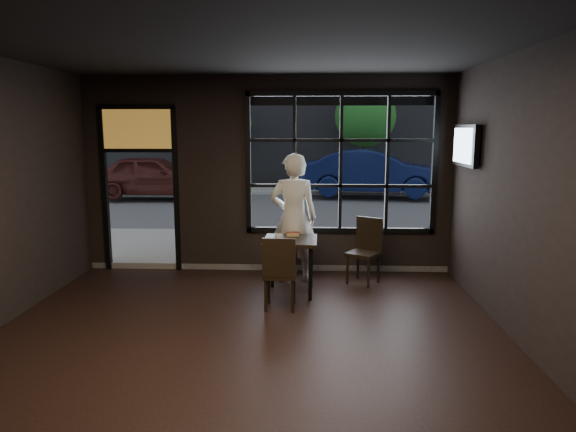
{
  "coord_description": "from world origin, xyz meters",
  "views": [
    {
      "loc": [
        0.69,
        -4.83,
        2.35
      ],
      "look_at": [
        0.4,
        2.2,
        1.15
      ],
      "focal_mm": 32.0,
      "sensor_mm": 36.0,
      "label": 1
    }
  ],
  "objects_px": {
    "cafe_table": "(290,266)",
    "navy_car": "(373,173)",
    "chair_near": "(280,272)",
    "man": "(294,218)"
  },
  "relations": [
    {
      "from": "cafe_table",
      "to": "man",
      "type": "bearing_deg",
      "value": 89.39
    },
    {
      "from": "chair_near",
      "to": "man",
      "type": "distance_m",
      "value": 1.37
    },
    {
      "from": "cafe_table",
      "to": "navy_car",
      "type": "xyz_separation_m",
      "value": [
        2.44,
        10.39,
        0.48
      ]
    },
    {
      "from": "cafe_table",
      "to": "navy_car",
      "type": "relative_size",
      "value": 0.17
    },
    {
      "from": "cafe_table",
      "to": "navy_car",
      "type": "height_order",
      "value": "navy_car"
    },
    {
      "from": "cafe_table",
      "to": "man",
      "type": "xyz_separation_m",
      "value": [
        0.02,
        0.66,
        0.59
      ]
    },
    {
      "from": "chair_near",
      "to": "man",
      "type": "height_order",
      "value": "man"
    },
    {
      "from": "cafe_table",
      "to": "chair_near",
      "type": "height_order",
      "value": "chair_near"
    },
    {
      "from": "cafe_table",
      "to": "chair_near",
      "type": "bearing_deg",
      "value": -99.26
    },
    {
      "from": "cafe_table",
      "to": "man",
      "type": "distance_m",
      "value": 0.88
    }
  ]
}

